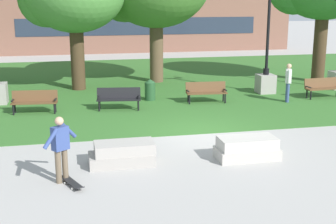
{
  "coord_description": "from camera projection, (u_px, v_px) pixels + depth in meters",
  "views": [
    {
      "loc": [
        -4.41,
        -14.78,
        4.58
      ],
      "look_at": [
        -1.53,
        -1.4,
        1.2
      ],
      "focal_mm": 50.0,
      "sensor_mm": 36.0,
      "label": 1
    }
  ],
  "objects": [
    {
      "name": "park_bench_near_right",
      "position": [
        119.0,
        97.0,
        19.33
      ],
      "size": [
        1.86,
        0.77,
        0.9
      ],
      "color": "black",
      "rests_on": "grass_lawn"
    },
    {
      "name": "trash_bin",
      "position": [
        150.0,
        90.0,
        21.11
      ],
      "size": [
        0.49,
        0.49,
        0.96
      ],
      "color": "#234C28",
      "rests_on": "grass_lawn"
    },
    {
      "name": "park_bench_far_left",
      "position": [
        323.0,
        87.0,
        21.62
      ],
      "size": [
        1.83,
        0.66,
        0.9
      ],
      "color": "brown",
      "rests_on": "grass_lawn"
    },
    {
      "name": "concrete_block_center",
      "position": [
        123.0,
        154.0,
        13.08
      ],
      "size": [
        1.82,
        0.9,
        0.64
      ],
      "color": "#9E9991",
      "rests_on": "ground"
    },
    {
      "name": "concrete_block_left",
      "position": [
        247.0,
        148.0,
        13.55
      ],
      "size": [
        1.8,
        0.9,
        0.64
      ],
      "color": "#B2ADA3",
      "rests_on": "ground"
    },
    {
      "name": "person_bystander_near_lawn",
      "position": [
        288.0,
        80.0,
        20.65
      ],
      "size": [
        0.37,
        0.61,
        1.71
      ],
      "color": "#384C7A",
      "rests_on": "grass_lawn"
    },
    {
      "name": "skateboard",
      "position": [
        72.0,
        183.0,
        11.62
      ],
      "size": [
        0.58,
        1.02,
        0.14
      ],
      "color": "black",
      "rests_on": "ground"
    },
    {
      "name": "person_skateboarder",
      "position": [
        61.0,
        145.0,
        11.67
      ],
      "size": [
        0.85,
        1.01,
        1.71
      ],
      "color": "brown",
      "rests_on": "ground"
    },
    {
      "name": "grass_lawn",
      "position": [
        152.0,
        83.0,
        25.52
      ],
      "size": [
        40.0,
        20.0,
        0.02
      ],
      "primitive_type": "cube",
      "color": "#336628",
      "rests_on": "ground"
    },
    {
      "name": "ground_plane",
      "position": [
        203.0,
        134.0,
        16.03
      ],
      "size": [
        140.0,
        140.0,
        0.0
      ],
      "primitive_type": "plane",
      "color": "#A3A09B"
    },
    {
      "name": "lamp_post_left",
      "position": [
        266.0,
        72.0,
        22.57
      ],
      "size": [
        1.32,
        0.8,
        5.13
      ],
      "color": "gray",
      "rests_on": "grass_lawn"
    },
    {
      "name": "park_bench_near_left",
      "position": [
        35.0,
        100.0,
        18.75
      ],
      "size": [
        1.84,
        0.7,
        0.9
      ],
      "color": "brown",
      "rests_on": "grass_lawn"
    },
    {
      "name": "park_bench_far_right",
      "position": [
        206.0,
        91.0,
        20.64
      ],
      "size": [
        1.83,
        0.66,
        0.9
      ],
      "color": "brown",
      "rests_on": "grass_lawn"
    }
  ]
}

